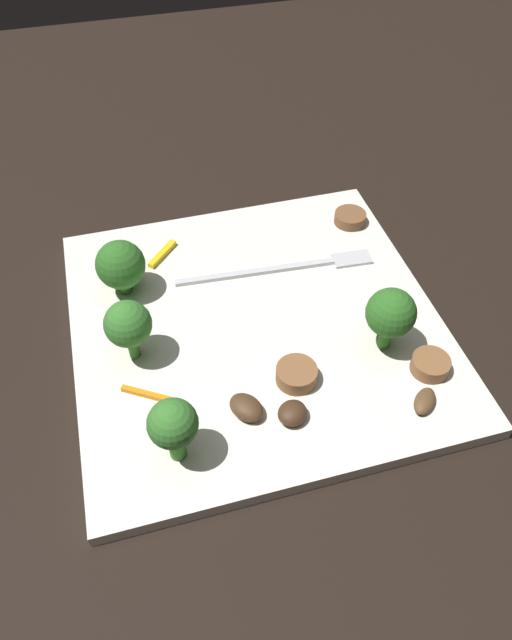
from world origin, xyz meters
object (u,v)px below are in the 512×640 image
(mushroom_1, at_px, (425,401))
(pepper_strip_1, at_px, (154,396))
(plate, at_px, (256,325))
(sausage_slice_1, at_px, (430,365))
(sausage_slice_2, at_px, (296,374))
(broccoli_floret_2, at_px, (391,314))
(fork, at_px, (290,267))
(sausage_slice_0, at_px, (350,218))
(mushroom_2, at_px, (293,413))
(broccoli_floret_0, at_px, (121,265))
(pepper_strip_0, at_px, (162,254))
(broccoli_floret_1, at_px, (173,426))
(broccoli_floret_3, at_px, (128,325))
(mushroom_0, at_px, (246,407))

(mushroom_1, xyz_separation_m, pepper_strip_1, (-0.19, 0.06, -0.00))
(plate, height_order, sausage_slice_1, sausage_slice_1)
(sausage_slice_2, bearing_deg, broccoli_floret_2, 10.32)
(broccoli_floret_2, bearing_deg, sausage_slice_1, -53.08)
(pepper_strip_1, bearing_deg, fork, 37.43)
(sausage_slice_1, height_order, pepper_strip_1, sausage_slice_1)
(plate, xyz_separation_m, sausage_slice_0, (0.12, 0.10, 0.01))
(plate, distance_m, mushroom_2, 0.10)
(sausage_slice_2, bearing_deg, sausage_slice_0, 56.85)
(broccoli_floret_0, height_order, broccoli_floret_2, broccoli_floret_2)
(sausage_slice_1, height_order, mushroom_2, same)
(plate, relative_size, pepper_strip_1, 5.80)
(sausage_slice_0, bearing_deg, pepper_strip_0, -179.84)
(plate, relative_size, broccoli_floret_2, 5.24)
(broccoli_floret_1, distance_m, pepper_strip_1, 0.06)
(broccoli_floret_0, bearing_deg, broccoli_floret_3, -91.41)
(plate, xyz_separation_m, sausage_slice_1, (0.12, -0.09, 0.01))
(mushroom_0, bearing_deg, plate, 70.27)
(sausage_slice_0, bearing_deg, broccoli_floret_0, -170.68)
(sausage_slice_1, distance_m, mushroom_2, 0.12)
(broccoli_floret_3, bearing_deg, broccoli_floret_1, -79.70)
(mushroom_2, bearing_deg, broccoli_floret_3, 139.23)
(mushroom_0, relative_size, mushroom_1, 1.08)
(fork, distance_m, sausage_slice_2, 0.12)
(broccoli_floret_1, xyz_separation_m, broccoli_floret_2, (0.18, 0.05, 0.00))
(mushroom_2, bearing_deg, plate, 90.30)
(broccoli_floret_2, height_order, pepper_strip_0, broccoli_floret_2)
(sausage_slice_0, bearing_deg, mushroom_2, -121.52)
(fork, bearing_deg, sausage_slice_0, 36.07)
(plate, relative_size, pepper_strip_0, 7.78)
(broccoli_floret_0, xyz_separation_m, broccoli_floret_3, (-0.00, -0.07, 0.01))
(fork, bearing_deg, sausage_slice_1, -59.45)
(broccoli_floret_1, bearing_deg, broccoli_floret_3, 100.30)
(pepper_strip_0, bearing_deg, broccoli_floret_2, -44.84)
(plate, height_order, mushroom_1, mushroom_1)
(broccoli_floret_2, distance_m, broccoli_floret_3, 0.20)
(mushroom_0, bearing_deg, sausage_slice_2, 22.78)
(broccoli_floret_0, relative_size, mushroom_0, 1.84)
(sausage_slice_0, distance_m, pepper_strip_0, 0.18)
(broccoli_floret_1, height_order, broccoli_floret_2, broccoli_floret_2)
(broccoli_floret_1, xyz_separation_m, broccoli_floret_3, (-0.02, 0.10, -0.00))
(fork, relative_size, mushroom_0, 6.50)
(broccoli_floret_0, height_order, mushroom_2, broccoli_floret_0)
(plate, height_order, broccoli_floret_2, broccoli_floret_2)
(broccoli_floret_1, height_order, pepper_strip_0, broccoli_floret_1)
(sausage_slice_0, height_order, pepper_strip_0, sausage_slice_0)
(sausage_slice_0, relative_size, mushroom_1, 1.19)
(broccoli_floret_1, bearing_deg, mushroom_0, 20.77)
(sausage_slice_0, bearing_deg, fork, -147.69)
(broccoli_floret_3, bearing_deg, sausage_slice_1, -18.95)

